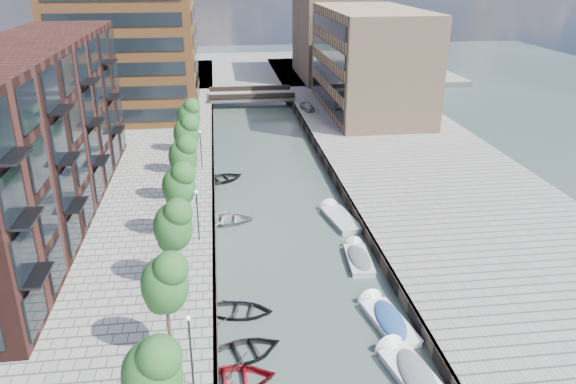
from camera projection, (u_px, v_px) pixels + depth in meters
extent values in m
plane|color=#38473F|center=(272.00, 175.00, 58.83)|extent=(300.00, 300.00, 0.00)
cube|color=gray|center=(419.00, 164.00, 60.52)|extent=(20.00, 140.00, 1.00)
cube|color=#332823|center=(213.00, 173.00, 57.92)|extent=(0.25, 140.00, 1.00)
cube|color=#332823|center=(329.00, 168.00, 59.35)|extent=(0.25, 140.00, 1.00)
cube|color=gray|center=(242.00, 70.00, 113.69)|extent=(80.00, 40.00, 1.00)
cube|color=black|center=(32.00, 136.00, 44.26)|extent=(8.00, 38.00, 14.00)
cube|color=#94582B|center=(123.00, 1.00, 73.69)|extent=(18.00, 18.00, 30.00)
cube|color=tan|center=(370.00, 61.00, 77.86)|extent=(12.00, 25.00, 14.00)
cube|color=tan|center=(333.00, 32.00, 101.34)|extent=(12.00, 20.00, 16.00)
cube|color=gray|center=(251.00, 96.00, 87.70)|extent=(13.00, 6.00, 0.60)
cube|color=#332823|center=(252.00, 96.00, 84.90)|extent=(13.00, 0.40, 0.80)
cube|color=#332823|center=(250.00, 89.00, 90.04)|extent=(13.00, 0.40, 0.80)
ellipsoid|color=#1B491E|center=(152.00, 371.00, 22.77)|extent=(2.50, 2.50, 3.25)
cylinder|color=#382619|center=(169.00, 325.00, 30.23)|extent=(0.20, 0.20, 3.20)
ellipsoid|color=#1B491E|center=(165.00, 281.00, 29.19)|extent=(2.50, 2.50, 3.25)
cylinder|color=#382619|center=(176.00, 261.00, 36.65)|extent=(0.20, 0.20, 3.20)
ellipsoid|color=#1B491E|center=(173.00, 224.00, 35.62)|extent=(2.50, 2.50, 3.25)
cylinder|color=#382619|center=(181.00, 217.00, 43.07)|extent=(0.20, 0.20, 3.20)
ellipsoid|color=#1B491E|center=(179.00, 184.00, 42.04)|extent=(2.50, 2.50, 3.25)
cylinder|color=#382619|center=(185.00, 184.00, 49.50)|extent=(0.20, 0.20, 3.20)
ellipsoid|color=#1B491E|center=(183.00, 154.00, 48.46)|extent=(2.50, 2.50, 3.25)
cylinder|color=#382619|center=(188.00, 158.00, 55.92)|extent=(0.20, 0.20, 3.20)
ellipsoid|color=#1B491E|center=(186.00, 132.00, 54.89)|extent=(2.50, 2.50, 3.25)
cylinder|color=#382619|center=(190.00, 138.00, 62.35)|extent=(0.20, 0.20, 3.20)
ellipsoid|color=#1B491E|center=(189.00, 114.00, 61.31)|extent=(2.50, 2.50, 3.25)
cylinder|color=black|center=(191.00, 352.00, 27.47)|extent=(0.10, 0.10, 4.00)
sphere|color=#FFF2CC|center=(188.00, 318.00, 26.72)|extent=(0.24, 0.24, 0.24)
cylinder|color=black|center=(198.00, 216.00, 42.16)|extent=(0.10, 0.10, 4.00)
sphere|color=#FFF2CC|center=(196.00, 192.00, 41.40)|extent=(0.24, 0.24, 0.24)
cylinder|color=black|center=(201.00, 151.00, 56.84)|extent=(0.10, 0.10, 4.00)
sphere|color=#FFF2CC|center=(200.00, 132.00, 56.08)|extent=(0.24, 0.24, 0.24)
imported|color=black|center=(240.00, 314.00, 35.65)|extent=(4.83, 3.86, 0.89)
imported|color=black|center=(243.00, 356.00, 31.81)|extent=(5.46, 4.57, 0.97)
imported|color=#AFAFAD|center=(226.00, 223.00, 48.11)|extent=(5.02, 3.63, 1.03)
imported|color=black|center=(220.00, 181.00, 57.21)|extent=(5.81, 5.02, 1.01)
cube|color=white|center=(417.00, 383.00, 29.71)|extent=(2.85, 5.30, 0.71)
cube|color=white|center=(417.00, 377.00, 29.56)|extent=(2.96, 5.42, 0.11)
cone|color=white|center=(393.00, 353.00, 31.88)|extent=(2.02, 1.35, 1.86)
ellipsoid|color=slate|center=(417.00, 376.00, 29.54)|extent=(2.66, 4.85, 0.61)
cube|color=#B9BAB8|center=(341.00, 222.00, 48.16)|extent=(2.73, 5.24, 0.70)
cube|color=#B9BAB8|center=(341.00, 218.00, 48.02)|extent=(2.84, 5.36, 0.11)
cone|color=#B9BAB8|center=(330.00, 210.00, 50.33)|extent=(1.99, 1.30, 1.84)
cube|color=white|center=(390.00, 326.00, 34.39)|extent=(2.58, 4.99, 0.67)
cube|color=white|center=(390.00, 321.00, 34.26)|extent=(2.68, 5.11, 0.10)
cone|color=white|center=(373.00, 304.00, 36.47)|extent=(1.89, 1.23, 1.76)
ellipsoid|color=navy|center=(390.00, 320.00, 34.24)|extent=(2.40, 4.57, 0.58)
cube|color=silver|center=(359.00, 262.00, 41.67)|extent=(1.91, 4.49, 0.62)
cube|color=silver|center=(359.00, 258.00, 41.55)|extent=(2.00, 4.59, 0.10)
cone|color=silver|center=(354.00, 248.00, 43.68)|extent=(1.68, 0.97, 1.62)
ellipsoid|color=#4E5254|center=(359.00, 258.00, 41.53)|extent=(1.79, 4.10, 0.53)
imported|color=#9C9FA0|center=(307.00, 106.00, 80.50)|extent=(1.93, 3.60, 1.16)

